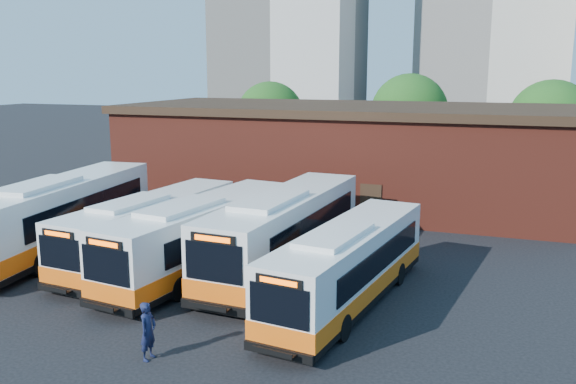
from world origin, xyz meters
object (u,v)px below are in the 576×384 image
(bus_mideast, at_px, (285,234))
(transit_worker, at_px, (148,331))
(bus_west, at_px, (151,231))
(bus_farwest, at_px, (61,217))
(bus_midwest, at_px, (202,239))
(bus_east, at_px, (348,268))

(bus_mideast, height_order, transit_worker, bus_mideast)
(bus_west, bearing_deg, bus_farwest, -174.20)
(bus_midwest, xyz_separation_m, bus_mideast, (3.18, 1.64, 0.10))
(bus_farwest, bearing_deg, bus_west, -5.55)
(bus_east, xyz_separation_m, transit_worker, (-4.59, -6.36, -0.49))
(bus_farwest, height_order, bus_east, bus_farwest)
(bus_east, distance_m, transit_worker, 7.86)
(transit_worker, bearing_deg, bus_midwest, 16.95)
(bus_mideast, bearing_deg, bus_east, -36.95)
(bus_midwest, height_order, bus_east, bus_midwest)
(bus_east, bearing_deg, bus_west, 175.63)
(bus_east, bearing_deg, bus_mideast, 147.25)
(bus_mideast, bearing_deg, bus_west, -167.08)
(bus_midwest, bearing_deg, bus_west, 175.70)
(bus_farwest, bearing_deg, bus_mideast, -0.46)
(bus_west, bearing_deg, transit_worker, -52.74)
(bus_mideast, distance_m, transit_worker, 9.56)
(bus_east, bearing_deg, bus_midwest, 175.56)
(bus_farwest, distance_m, bus_midwest, 7.96)
(bus_midwest, height_order, bus_mideast, bus_mideast)
(bus_farwest, distance_m, bus_east, 14.91)
(bus_mideast, relative_size, transit_worker, 7.16)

